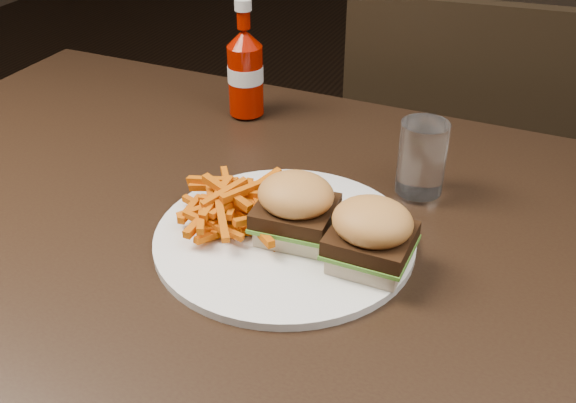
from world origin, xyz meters
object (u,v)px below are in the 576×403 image
at_px(ketchup_bottle, 246,80).
at_px(tumbler, 422,158).
at_px(chair_far, 450,187).
at_px(plate, 285,238).
at_px(dining_table, 238,231).

bearing_deg(ketchup_bottle, tumbler, -21.55).
height_order(chair_far, plate, plate).
bearing_deg(ketchup_bottle, chair_far, 59.16).
relative_size(dining_table, tumbler, 12.46).
bearing_deg(tumbler, ketchup_bottle, 158.45).
distance_m(chair_far, tumbler, 0.69).
relative_size(ketchup_bottle, tumbler, 1.15).
relative_size(dining_table, plate, 3.90).
bearing_deg(tumbler, chair_far, 94.48).
height_order(plate, ketchup_bottle, ketchup_bottle).
bearing_deg(dining_table, plate, -15.20).
bearing_deg(dining_table, ketchup_bottle, 114.76).
height_order(chair_far, tumbler, tumbler).
bearing_deg(tumbler, plate, -124.69).
distance_m(dining_table, tumbler, 0.25).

